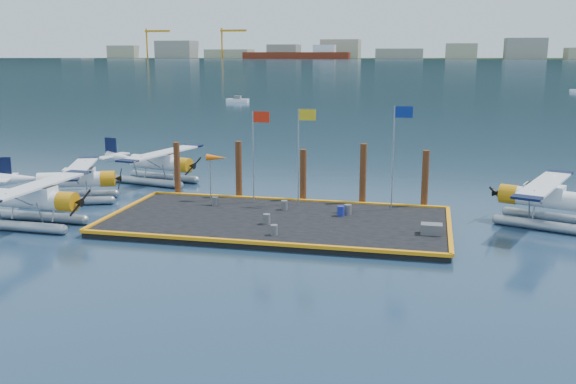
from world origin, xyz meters
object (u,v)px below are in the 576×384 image
piling_1 (239,172)px  flagpole_yellow (302,142)px  seaplane_d (550,202)px  windsock (217,159)px  piling_2 (303,177)px  seaplane_b (74,182)px  seaplane_a (32,202)px  drum_0 (215,201)px  flagpole_red (256,142)px  crate (431,229)px  drum_1 (267,219)px  drum_3 (274,230)px  drum_5 (284,205)px  piling_3 (363,176)px  piling_0 (177,171)px  flagpole_blue (397,142)px  drum_4 (348,210)px  piling_4 (425,181)px  drum_2 (341,211)px  seaplane_c (159,165)px

piling_1 → flagpole_yellow: bearing=-18.8°
seaplane_d → flagpole_yellow: bearing=108.5°
windsock → piling_2: piling_2 is taller
seaplane_b → seaplane_d: (30.82, 0.37, 0.09)m
seaplane_a → drum_0: 11.05m
seaplane_a → flagpole_red: 14.11m
crate → drum_1: bearing=179.6°
piling_1 → piling_2: size_ratio=1.11×
flagpole_yellow → seaplane_d: bearing=-2.1°
crate → drum_3: bearing=-166.2°
seaplane_d → drum_5: 15.92m
seaplane_a → piling_3: 20.56m
piling_0 → piling_3: 13.00m
flagpole_blue → piling_0: bearing=174.0°
seaplane_b → drum_4: 19.05m
seaplane_d → drum_1: seaplane_d is taller
seaplane_b → crate: seaplane_b is taller
seaplane_a → piling_4: size_ratio=2.39×
flagpole_yellow → drum_0: bearing=-165.5°
drum_1 → seaplane_a: bearing=-171.1°
flagpole_blue → piling_1: 11.12m
seaplane_b → piling_2: 15.74m
flagpole_yellow → drum_2: bearing=-38.8°
drum_1 → drum_5: (0.23, 3.56, -0.00)m
seaplane_a → drum_1: (13.74, 2.14, -0.79)m
drum_5 → crate: size_ratio=0.51×
seaplane_d → drum_0: (-20.50, -0.84, -0.81)m
drum_4 → drum_0: bearing=176.9°
seaplane_c → seaplane_a: bearing=4.1°
drum_0 → piling_0: size_ratio=0.14×
seaplane_b → seaplane_a: bearing=-11.5°
seaplane_b → crate: size_ratio=7.76×
drum_2 → drum_3: size_ratio=1.09×
drum_1 → flagpole_red: 6.61m
piling_2 → piling_4: size_ratio=0.95×
drum_4 → flagpole_red: flagpole_red is taller
seaplane_a → drum_0: (9.34, 5.85, -0.80)m
seaplane_b → piling_3: 19.71m
flagpole_red → piling_2: 4.07m
crate → piling_1: 14.73m
drum_1 → drum_4: size_ratio=0.96×
seaplane_b → windsock: windsock is taller
seaplane_c → drum_3: size_ratio=16.60×
piling_0 → seaplane_c: bearing=126.3°
piling_4 → flagpole_yellow: bearing=-168.4°
drum_4 → flagpole_yellow: bearing=150.3°
seaplane_c → piling_1: (7.95, -4.69, 0.64)m
seaplane_b → drum_1: bearing=53.8°
piling_1 → seaplane_d: bearing=-6.2°
drum_0 → windsock: 2.92m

